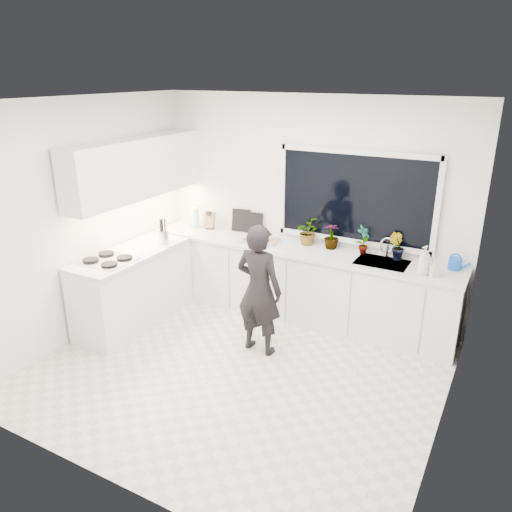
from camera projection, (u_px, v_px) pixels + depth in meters
The scene contains 25 objects.
floor at pixel (237, 371), 5.21m from camera, with size 4.00×3.50×0.02m, color beige.
wall_back at pixel (308, 207), 6.19m from camera, with size 4.00×0.02×2.70m, color white.
wall_left at pixel (83, 220), 5.64m from camera, with size 0.02×3.50×2.70m, color white.
wall_right at pixel (459, 291), 3.84m from camera, with size 0.02×3.50×2.70m, color white.
ceiling at pixel (233, 100), 4.26m from camera, with size 4.00×3.50×0.02m, color white.
window at pixel (355, 198), 5.82m from camera, with size 1.80×0.02×1.00m, color black.
base_cabinets_back at pixel (296, 283), 6.25m from camera, with size 3.92×0.58×0.88m, color white.
base_cabinets_left at pixel (134, 289), 6.10m from camera, with size 0.58×1.60×0.88m, color white.
countertop_back at pixel (296, 249), 6.08m from camera, with size 3.94×0.62×0.04m, color silver.
countertop_left at pixel (131, 253), 5.93m from camera, with size 0.62×1.60×0.04m, color silver.
upper_cabinets at pixel (136, 168), 5.94m from camera, with size 0.34×2.10×0.70m, color white.
sink at pixel (382, 266), 5.63m from camera, with size 0.58×0.42×0.14m, color silver.
faucet at pixel (388, 248), 5.73m from camera, with size 0.03×0.03×0.22m, color silver.
stovetop at pixel (108, 259), 5.64m from camera, with size 0.56×0.48×0.03m, color black.
person at pixel (259, 290), 5.35m from camera, with size 0.53×0.35×1.47m, color black.
pizza_tray at pixel (261, 241), 6.27m from camera, with size 0.44×0.32×0.03m, color silver.
pizza at pixel (261, 239), 6.26m from camera, with size 0.40×0.28×0.01m, color #AA2B16.
watering_can at pixel (455, 264), 5.38m from camera, with size 0.14×0.14×0.13m, color blue.
paper_towel_roll at pixel (195, 218), 6.83m from camera, with size 0.11×0.11×0.26m, color white.
knife_block at pixel (210, 221), 6.77m from camera, with size 0.13×0.10×0.22m, color olive.
utensil_crock at pixel (164, 237), 6.20m from camera, with size 0.13×0.13×0.16m, color silver.
picture_frame_large at pixel (255, 223), 6.55m from camera, with size 0.22×0.02×0.28m, color black.
picture_frame_small at pixel (241, 220), 6.64m from camera, with size 0.25×0.02×0.30m, color black.
herb_plants at pixel (332, 236), 5.98m from camera, with size 1.39×0.39×0.34m.
soap_bottles at pixel (427, 262), 5.21m from camera, with size 0.25×0.16×0.32m.
Camera 1 is at (2.31, -3.82, 2.94)m, focal length 35.00 mm.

